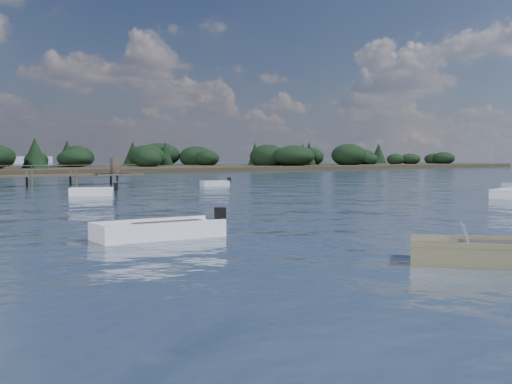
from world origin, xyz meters
TOP-DOWN VIEW (x-y plane):
  - ground at (0.00, 60.00)m, footprint 400.00×400.00m
  - tender_far_white at (-4.75, 31.09)m, footprint 3.47×2.47m
  - dinghy_near_olive at (-5.74, -4.00)m, footprint 4.91×5.19m
  - tender_far_grey_b at (10.18, 38.38)m, footprint 3.08×1.36m
  - dinghy_mid_grey at (-11.29, 6.46)m, footprint 5.07×1.93m
  - buoy_c at (-10.78, 9.56)m, footprint 0.32×0.32m
  - far_headland at (25.00, 100.00)m, footprint 190.00×40.00m

SIDE VIEW (x-z plane):
  - ground at x=0.00m, z-range 0.00..0.00m
  - buoy_c at x=-10.78m, z-range -0.16..0.16m
  - tender_far_grey_b at x=10.18m, z-range -0.37..0.67m
  - tender_far_white at x=-4.75m, z-range -0.43..0.77m
  - dinghy_mid_grey at x=-11.29m, z-range -0.47..0.81m
  - dinghy_near_olive at x=-5.74m, z-range -0.51..0.87m
  - far_headland at x=25.00m, z-range -0.94..4.86m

